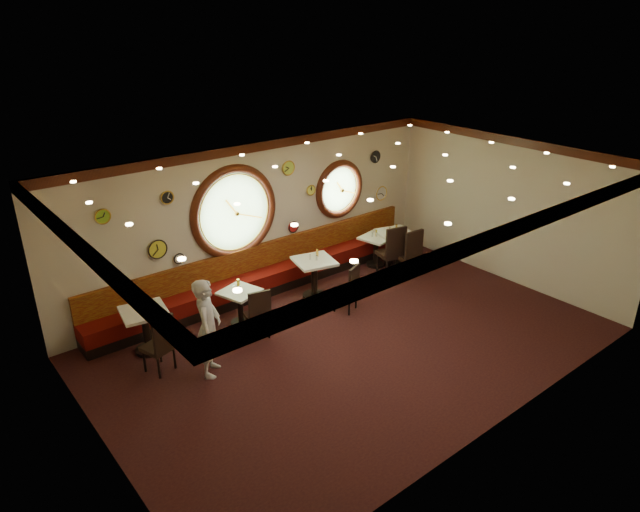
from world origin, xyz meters
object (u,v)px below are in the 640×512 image
at_px(chair_b, 258,311).
at_px(chair_e, 410,250).
at_px(condiment_a_bottle, 146,303).
at_px(condiment_e_salt, 390,229).
at_px(condiment_d_salt, 372,234).
at_px(condiment_e_pepper, 397,231).
at_px(waiter, 208,328).
at_px(condiment_b_bottle, 238,284).
at_px(table_c, 314,274).
at_px(condiment_a_pepper, 148,307).
at_px(table_e, 394,244).
at_px(condiment_e_bottle, 396,227).
at_px(table_d, 376,248).
at_px(chair_a, 161,341).
at_px(table_a, 146,326).
at_px(chair_c, 350,286).
at_px(condiment_c_salt, 310,257).
at_px(condiment_d_pepper, 377,234).
at_px(condiment_b_pepper, 240,288).
at_px(condiment_c_bottle, 317,253).
at_px(table_b, 240,303).
at_px(condiment_a_salt, 136,308).
at_px(condiment_b_salt, 234,288).
at_px(chair_d, 393,248).
at_px(condiment_c_pepper, 317,258).
at_px(condiment_d_bottle, 376,233).

relative_size(chair_b, chair_e, 0.87).
distance_m(condiment_a_bottle, condiment_e_salt, 5.95).
height_order(condiment_d_salt, condiment_e_pepper, condiment_e_pepper).
bearing_deg(waiter, condiment_b_bottle, -7.43).
height_order(table_c, condiment_b_bottle, condiment_b_bottle).
bearing_deg(condiment_e_pepper, condiment_a_pepper, 178.80).
height_order(table_e, condiment_e_bottle, condiment_e_bottle).
relative_size(table_d, chair_a, 1.20).
height_order(chair_b, condiment_b_bottle, chair_b).
bearing_deg(table_a, chair_b, -25.98).
distance_m(chair_c, condiment_c_salt, 1.07).
bearing_deg(condiment_c_salt, condiment_d_pepper, 7.79).
height_order(table_c, condiment_b_pepper, table_c).
relative_size(chair_b, condiment_c_bottle, 3.64).
relative_size(table_b, table_c, 0.87).
height_order(condiment_b_bottle, condiment_e_salt, condiment_e_salt).
distance_m(table_e, condiment_a_pepper, 6.07).
height_order(table_a, chair_e, chair_e).
bearing_deg(chair_b, waiter, -148.15).
bearing_deg(chair_c, table_d, 9.79).
distance_m(condiment_c_salt, waiter, 3.19).
relative_size(table_b, condiment_a_salt, 7.79).
bearing_deg(condiment_d_salt, table_d, -44.56).
bearing_deg(condiment_b_bottle, condiment_e_bottle, 1.07).
distance_m(condiment_b_pepper, condiment_d_pepper, 3.98).
bearing_deg(condiment_a_salt, condiment_b_bottle, -5.53).
bearing_deg(table_c, condiment_a_bottle, 174.91).
distance_m(condiment_b_salt, condiment_b_bottle, 0.13).
distance_m(table_e, condiment_b_bottle, 4.31).
height_order(chair_a, condiment_c_salt, chair_a).
bearing_deg(condiment_d_salt, table_b, -173.68).
height_order(chair_d, condiment_a_bottle, chair_d).
bearing_deg(condiment_c_pepper, condiment_b_pepper, 178.89).
bearing_deg(condiment_c_bottle, condiment_c_salt, -172.18).
relative_size(condiment_c_salt, condiment_d_pepper, 1.08).
bearing_deg(chair_d, condiment_c_salt, -176.35).
height_order(condiment_c_bottle, waiter, waiter).
distance_m(table_a, table_e, 6.14).
bearing_deg(condiment_a_salt, table_e, -1.41).
height_order(chair_d, condiment_a_salt, chair_d).
bearing_deg(condiment_c_salt, chair_a, -170.45).
height_order(table_c, condiment_e_bottle, condiment_e_bottle).
bearing_deg(table_c, condiment_c_salt, 124.69).
bearing_deg(condiment_d_salt, condiment_b_pepper, -173.65).
bearing_deg(chair_c, condiment_a_salt, 139.41).
relative_size(chair_b, condiment_c_salt, 5.69).
relative_size(chair_b, condiment_d_salt, 5.62).
height_order(table_d, condiment_b_salt, condiment_b_salt).
bearing_deg(table_b, waiter, -139.62).
distance_m(condiment_d_bottle, waiter, 5.41).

